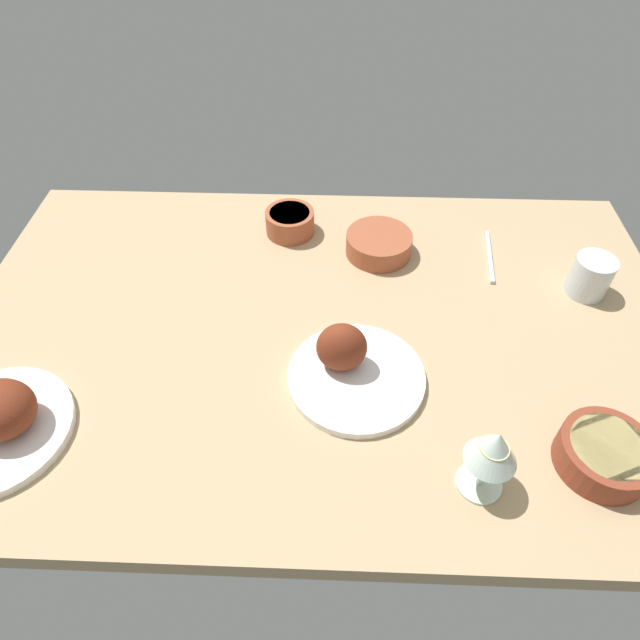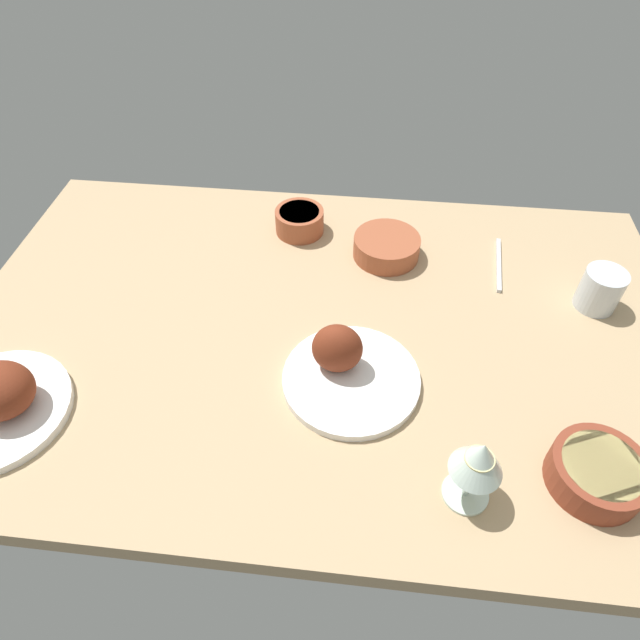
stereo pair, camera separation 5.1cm
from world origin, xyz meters
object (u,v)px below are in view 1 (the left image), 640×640
object	(u,v)px
plate_far_side	(351,366)
bowl_pasta	(605,454)
water_tumbler	(591,276)
fork_loose	(489,256)
bowl_potatoes	(379,243)
wine_glass	(494,450)
bowl_cream	(290,221)

from	to	relation	value
plate_far_side	bowl_pasta	xyz separation A→B (cm)	(38.74, -15.76, -0.00)
water_tumbler	fork_loose	xyz separation A→B (cm)	(-17.49, 10.13, -3.78)
bowl_potatoes	fork_loose	bearing A→B (deg)	-2.13
plate_far_side	wine_glass	size ratio (longest dim) A/B	1.73
water_tumbler	wine_glass	bearing A→B (deg)	-123.30
bowl_pasta	wine_glass	xyz separation A→B (cm)	(-19.26, -4.13, 7.05)
bowl_pasta	water_tumbler	xyz separation A→B (cm)	(9.36, 39.42, 1.31)
water_tumbler	fork_loose	distance (cm)	20.56
wine_glass	water_tumbler	distance (cm)	52.43
plate_far_side	bowl_pasta	bearing A→B (deg)	-22.14
bowl_potatoes	bowl_pasta	bearing A→B (deg)	-57.26
plate_far_side	wine_glass	distance (cm)	28.72
plate_far_side	water_tumbler	xyz separation A→B (cm)	(48.10, 23.66, 1.31)
fork_loose	wine_glass	bearing A→B (deg)	-5.80
bowl_pasta	water_tumbler	bearing A→B (deg)	76.65
bowl_potatoes	wine_glass	distance (cm)	56.64
plate_far_side	wine_glass	xyz separation A→B (cm)	(19.48, -19.89, 7.05)
wine_glass	plate_far_side	bearing A→B (deg)	134.40
plate_far_side	bowl_cream	world-z (taller)	plate_far_side
wine_glass	fork_loose	size ratio (longest dim) A/B	0.81
bowl_cream	water_tumbler	bearing A→B (deg)	-16.09
bowl_cream	bowl_pasta	world-z (taller)	bowl_cream
bowl_cream	wine_glass	world-z (taller)	wine_glass
wine_glass	water_tumbler	bearing A→B (deg)	56.70
water_tumbler	bowl_pasta	bearing A→B (deg)	-103.35
plate_far_side	fork_loose	xyz separation A→B (cm)	(30.61, 33.79, -2.48)
bowl_pasta	water_tumbler	size ratio (longest dim) A/B	1.70
bowl_pasta	water_tumbler	distance (cm)	40.54
bowl_pasta	bowl_potatoes	size ratio (longest dim) A/B	0.99
bowl_pasta	wine_glass	world-z (taller)	wine_glass
bowl_cream	bowl_potatoes	bearing A→B (deg)	-18.75
bowl_cream	fork_loose	size ratio (longest dim) A/B	0.64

